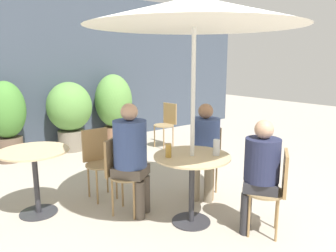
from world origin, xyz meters
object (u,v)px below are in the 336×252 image
Objects in this scene: bistro_chair_0 at (275,185)px; bistro_chair_4 at (167,121)px; seated_person_0 at (260,167)px; seated_person_1 at (205,143)px; bistro_chair_3 at (98,157)px; umbrella at (194,12)px; bistro_chair_2 at (120,168)px; potted_plant_2 at (114,104)px; potted_plant_0 at (6,117)px; bistro_chair_1 at (207,154)px; cafe_table_near at (192,171)px; potted_plant_1 at (70,111)px; seated_person_2 at (131,151)px; beer_glass_1 at (216,147)px; beer_glass_0 at (168,150)px; cafe_table_far at (35,166)px.

bistro_chair_0 and bistro_chair_4 have the same top height.
seated_person_0 is 0.97× the size of seated_person_1.
seated_person_0 reaches higher than bistro_chair_3.
umbrella is at bearing -90.00° from seated_person_0.
potted_plant_2 is at bearing 27.57° from bistro_chair_2.
potted_plant_0 reaches higher than seated_person_1.
seated_person_1 reaches higher than bistro_chair_1.
bistro_chair_0 is 2.15m from bistro_chair_3.
cafe_table_near is 0.35× the size of umbrella.
potted_plant_1 is 0.97m from potted_plant_2.
potted_plant_0 is (-0.95, 3.57, 0.19)m from cafe_table_near.
seated_person_2 reaches higher than bistro_chair_3.
beer_glass_1 reaches higher than bistro_chair_0.
cafe_table_near is at bearing -92.45° from potted_plant_1.
seated_person_0 is at bearing -90.00° from bistro_chair_0.
seated_person_1 is (0.19, 0.95, 0.02)m from seated_person_0.
potted_plant_2 reaches higher than beer_glass_0.
bistro_chair_3 is at bearing 54.12° from bistro_chair_2.
bistro_chair_1 is 5.16× the size of beer_glass_1.
seated_person_2 reaches higher than bistro_chair_2.
bistro_chair_1 is 3.16m from potted_plant_2.
potted_plant_2 reaches higher than beer_glass_1.
seated_person_1 is 0.95× the size of seated_person_2.
potted_plant_1 reaches higher than bistro_chair_4.
beer_glass_0 reaches higher than bistro_chair_4.
potted_plant_1 is (0.61, 2.86, 0.24)m from bistro_chair_2.
potted_plant_2 is at bearing 44.82° from cafe_table_far.
bistro_chair_3 reaches higher than cafe_table_near.
potted_plant_0 reaches higher than bistro_chair_0.
potted_plant_2 is (1.35, 3.47, -0.01)m from beer_glass_0.
potted_plant_0 reaches higher than cafe_table_far.
umbrella is at bearing -41.21° from bistro_chair_4.
beer_glass_1 is 3.70m from potted_plant_1.
potted_plant_0 is at bearing 67.03° from seated_person_2.
bistro_chair_4 is 0.74× the size of seated_person_0.
potted_plant_1 reaches higher than beer_glass_0.
cafe_table_far is at bearing -73.02° from bistro_chair_4.
potted_plant_2 is at bearing 0.27° from potted_plant_0.
beer_glass_1 is at bearing -103.79° from potted_plant_2.
potted_plant_2 is (0.55, 3.20, 0.10)m from seated_person_1.
seated_person_1 reaches higher than cafe_table_near.
seated_person_0 reaches higher than bistro_chair_0.
cafe_table_near is 1.33m from bistro_chair_3.
bistro_chair_0 is at bearing -62.22° from bistro_chair_3.
potted_plant_0 is (-0.72, 3.46, -0.05)m from beer_glass_0.
seated_person_2 is 7.57× the size of beer_glass_1.
bistro_chair_4 is 3.15m from beer_glass_1.
bistro_chair_4 reaches higher than cafe_table_far.
bistro_chair_2 is 1.12m from beer_glass_1.
cafe_table_far is at bearing 107.13° from seated_person_2.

